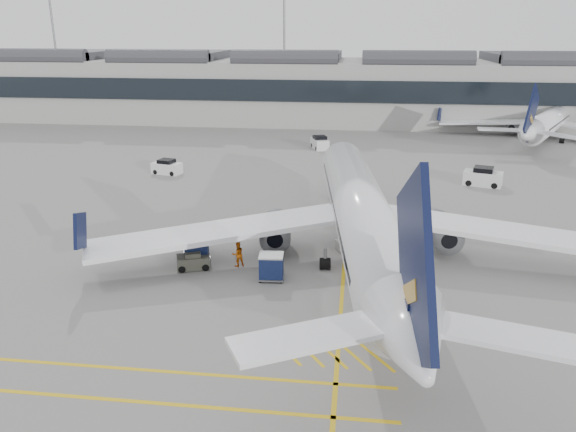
# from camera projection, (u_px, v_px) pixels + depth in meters

# --- Properties ---
(ground) EXTENTS (220.00, 220.00, 0.00)m
(ground) POSITION_uv_depth(u_px,v_px,m) (194.00, 285.00, 38.02)
(ground) COLOR gray
(ground) RESTS_ON ground
(terminal) EXTENTS (200.00, 20.45, 12.40)m
(terminal) POSITION_uv_depth(u_px,v_px,m) (301.00, 87.00, 103.72)
(terminal) COLOR #9E9E99
(terminal) RESTS_ON ground
(light_masts) EXTENTS (113.00, 0.60, 25.45)m
(light_masts) POSITION_uv_depth(u_px,v_px,m) (300.00, 38.00, 114.49)
(light_masts) COLOR slate
(light_masts) RESTS_ON ground
(apron_markings) EXTENTS (0.25, 60.00, 0.01)m
(apron_markings) POSITION_uv_depth(u_px,v_px,m) (346.00, 239.00, 46.26)
(apron_markings) COLOR gold
(apron_markings) RESTS_ON ground
(airliner_main) EXTENTS (39.80, 43.70, 11.63)m
(airliner_main) POSITION_uv_depth(u_px,v_px,m) (362.00, 216.00, 41.26)
(airliner_main) COLOR white
(airliner_main) RESTS_ON ground
(airliner_far) EXTENTS (30.43, 33.56, 9.75)m
(airliner_far) POSITION_uv_depth(u_px,v_px,m) (550.00, 121.00, 86.21)
(airliner_far) COLOR white
(airliner_far) RESTS_ON ground
(belt_loader) EXTENTS (4.92, 3.23, 1.97)m
(belt_loader) POSITION_uv_depth(u_px,v_px,m) (361.00, 242.00, 44.08)
(belt_loader) COLOR beige
(belt_loader) RESTS_ON ground
(baggage_cart_a) EXTENTS (2.09, 1.83, 1.93)m
(baggage_cart_a) POSITION_uv_depth(u_px,v_px,m) (197.00, 250.00, 41.19)
(baggage_cart_a) COLOR gray
(baggage_cart_a) RESTS_ON ground
(baggage_cart_b) EXTENTS (1.85, 1.56, 1.85)m
(baggage_cart_b) POSITION_uv_depth(u_px,v_px,m) (271.00, 266.00, 38.56)
(baggage_cart_b) COLOR gray
(baggage_cart_b) RESTS_ON ground
(baggage_cart_c) EXTENTS (2.09, 1.93, 1.77)m
(baggage_cart_c) POSITION_uv_depth(u_px,v_px,m) (196.00, 253.00, 41.02)
(baggage_cart_c) COLOR gray
(baggage_cart_c) RESTS_ON ground
(baggage_cart_d) EXTENTS (2.18, 2.00, 1.86)m
(baggage_cart_d) POSITION_uv_depth(u_px,v_px,m) (195.00, 241.00, 43.02)
(baggage_cart_d) COLOR gray
(baggage_cart_d) RESTS_ON ground
(ramp_agent_a) EXTENTS (0.70, 0.61, 1.61)m
(ramp_agent_a) POSITION_uv_depth(u_px,v_px,m) (268.00, 232.00, 45.66)
(ramp_agent_a) COLOR #E4450C
(ramp_agent_a) RESTS_ON ground
(ramp_agent_b) EXTENTS (1.14, 1.08, 1.85)m
(ramp_agent_b) POSITION_uv_depth(u_px,v_px,m) (238.00, 254.00, 40.80)
(ramp_agent_b) COLOR orange
(ramp_agent_b) RESTS_ON ground
(pushback_tug) EXTENTS (2.64, 2.06, 1.30)m
(pushback_tug) POSITION_uv_depth(u_px,v_px,m) (193.00, 261.00, 40.49)
(pushback_tug) COLOR #525347
(pushback_tug) RESTS_ON ground
(safety_cone_nose) EXTENTS (0.33, 0.33, 0.46)m
(safety_cone_nose) POSITION_uv_depth(u_px,v_px,m) (369.00, 197.00, 56.89)
(safety_cone_nose) COLOR #F24C0A
(safety_cone_nose) RESTS_ON ground
(safety_cone_engine) EXTENTS (0.40, 0.40, 0.56)m
(safety_cone_engine) POSITION_uv_depth(u_px,v_px,m) (425.00, 269.00, 39.88)
(safety_cone_engine) COLOR #F24C0A
(safety_cone_engine) RESTS_ON ground
(service_van_left) EXTENTS (3.71, 2.44, 1.75)m
(service_van_left) POSITION_uv_depth(u_px,v_px,m) (167.00, 167.00, 66.74)
(service_van_left) COLOR silver
(service_van_left) RESTS_ON ground
(service_van_mid) EXTENTS (2.94, 4.04, 1.87)m
(service_van_mid) POSITION_uv_depth(u_px,v_px,m) (320.00, 143.00, 80.52)
(service_van_mid) COLOR silver
(service_van_mid) RESTS_ON ground
(service_van_right) EXTENTS (4.45, 3.13, 2.07)m
(service_van_right) POSITION_uv_depth(u_px,v_px,m) (483.00, 177.00, 61.73)
(service_van_right) COLOR silver
(service_van_right) RESTS_ON ground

